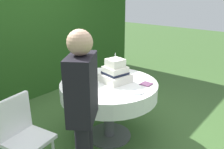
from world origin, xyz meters
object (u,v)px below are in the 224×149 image
Objects in this scene: serving_plate_near at (137,92)px; garden_chair at (22,132)px; napkin_stack at (146,84)px; standing_person at (83,110)px; wedding_cake at (115,73)px; cake_table at (109,91)px; serving_plate_far at (87,87)px.

serving_plate_near is 0.16× the size of garden_chair.
napkin_stack is 1.15m from standing_person.
wedding_cake is at bearing 24.87° from standing_person.
napkin_stack is (0.27, 0.05, 0.00)m from serving_plate_near.
standing_person reaches higher than cake_table.
cake_table is 0.33m from serving_plate_far.
serving_plate_near is at bearing -64.95° from serving_plate_far.
wedding_cake is at bearing -24.67° from cake_table.
serving_plate_far is 0.12× the size of garden_chair.
wedding_cake is at bearing 114.34° from napkin_stack.
garden_chair is at bearing 107.36° from standing_person.
serving_plate_far is 0.07× the size of standing_person.
wedding_cake is at bearing -10.68° from garden_chair.
standing_person is at bearing -155.13° from wedding_cake.
serving_plate_near is 1.30× the size of serving_plate_far.
napkin_stack is 1.49m from garden_chair.
standing_person is (-0.98, -0.45, 0.03)m from wedding_cake.
standing_person is at bearing -135.92° from serving_plate_far.
wedding_cake is 3.04× the size of napkin_stack.
serving_plate_near is at bearing -104.93° from wedding_cake.
wedding_cake is (0.08, -0.04, 0.23)m from cake_table.
garden_chair reaches higher than napkin_stack.
cake_table is at bearing 155.33° from wedding_cake.
garden_chair is 0.81m from standing_person.
serving_plate_near is at bearing -93.67° from cake_table.
garden_chair is at bearing 156.66° from napkin_stack.
wedding_cake is 0.44m from serving_plate_near.
standing_person reaches higher than napkin_stack.
serving_plate_near and serving_plate_far have the same top height.
serving_plate_far is 0.73m from napkin_stack.
cake_table is at bearing 121.57° from napkin_stack.
napkin_stack reaches higher than serving_plate_far.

